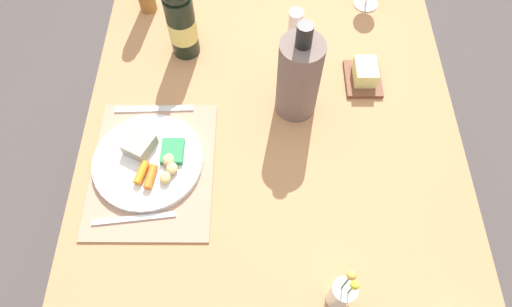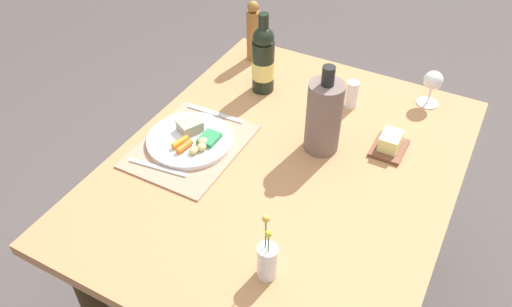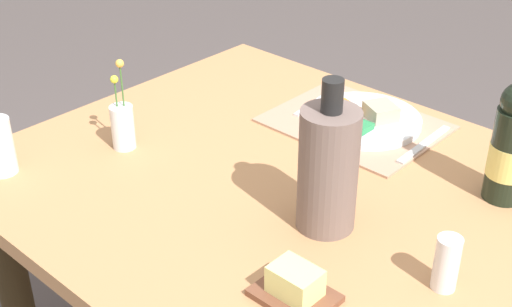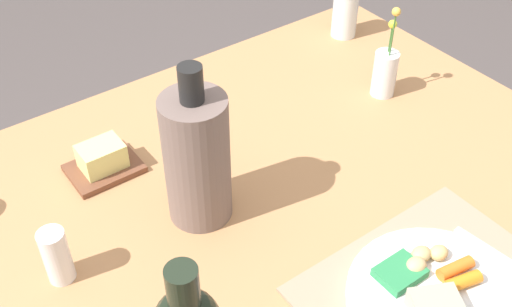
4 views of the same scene
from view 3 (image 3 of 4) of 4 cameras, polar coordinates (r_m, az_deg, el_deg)
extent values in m
cube|color=#B27D50|center=(1.46, 3.24, -3.24)|extent=(1.26, 1.00, 0.04)
cylinder|color=#352915|center=(2.20, -0.87, -1.98)|extent=(0.08, 0.08, 0.70)
cylinder|color=#352915|center=(1.82, -18.65, -11.62)|extent=(0.08, 0.08, 0.70)
cube|color=tan|center=(1.69, 8.00, 2.40)|extent=(0.39, 0.31, 0.01)
cylinder|color=silver|center=(1.69, 8.62, 2.73)|extent=(0.28, 0.28, 0.02)
cube|color=#A49E86|center=(1.68, 10.06, 3.37)|extent=(0.09, 0.09, 0.04)
cylinder|color=orange|center=(1.70, 7.67, 3.80)|extent=(0.06, 0.03, 0.02)
cylinder|color=orange|center=(1.69, 6.90, 3.66)|extent=(0.06, 0.03, 0.02)
ellipsoid|color=tan|center=(1.64, 7.37, 2.77)|extent=(0.03, 0.03, 0.02)
ellipsoid|color=tan|center=(1.65, 6.48, 2.90)|extent=(0.03, 0.03, 0.02)
ellipsoid|color=#D4B670|center=(1.67, 6.08, 3.31)|extent=(0.03, 0.03, 0.02)
cube|color=#2B844B|center=(1.62, 8.00, 2.25)|extent=(0.07, 0.06, 0.01)
cube|color=silver|center=(1.62, 13.44, 0.75)|extent=(0.02, 0.21, 0.00)
cube|color=silver|center=(1.78, 4.97, 4.27)|extent=(0.04, 0.20, 0.00)
cylinder|color=silver|center=(1.59, -10.72, 2.11)|extent=(0.05, 0.05, 0.10)
cylinder|color=#3F7233|center=(1.57, -11.10, 3.16)|extent=(0.00, 0.00, 0.17)
sphere|color=yellow|center=(1.54, -11.40, 5.90)|extent=(0.02, 0.02, 0.02)
cylinder|color=#3F7233|center=(1.56, -10.62, 3.78)|extent=(0.00, 0.00, 0.20)
sphere|color=gold|center=(1.52, -10.97, 7.16)|extent=(0.02, 0.02, 0.02)
cylinder|color=#AADED6|center=(1.57, -19.92, -0.24)|extent=(0.06, 0.06, 0.07)
cylinder|color=#6F5D56|center=(1.27, 5.84, -1.38)|extent=(0.11, 0.11, 0.24)
cylinder|color=black|center=(1.20, 6.20, 4.67)|extent=(0.04, 0.04, 0.06)
cylinder|color=white|center=(1.20, 15.15, -8.56)|extent=(0.04, 0.04, 0.10)
cylinder|color=black|center=(1.45, 19.85, -0.14)|extent=(0.08, 0.08, 0.19)
cylinder|color=#E8DA71|center=(1.45, 19.79, -0.47)|extent=(0.08, 0.08, 0.07)
cube|color=brown|center=(1.17, 3.14, -11.39)|extent=(0.13, 0.10, 0.01)
cube|color=#E6E78A|center=(1.15, 3.19, -10.26)|extent=(0.08, 0.06, 0.05)
camera|label=1|loc=(1.67, -13.28, 36.15)|focal=30.40mm
camera|label=2|loc=(1.91, -39.42, 33.12)|focal=35.80mm
camera|label=4|loc=(1.58, 37.13, 25.09)|focal=43.86mm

